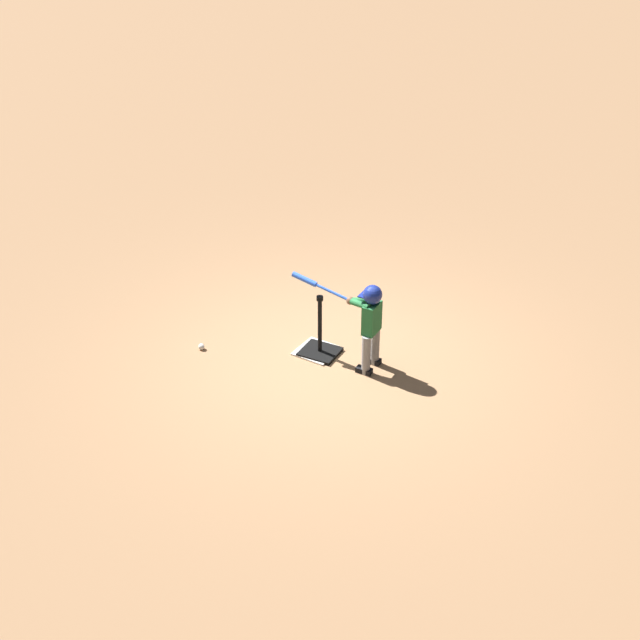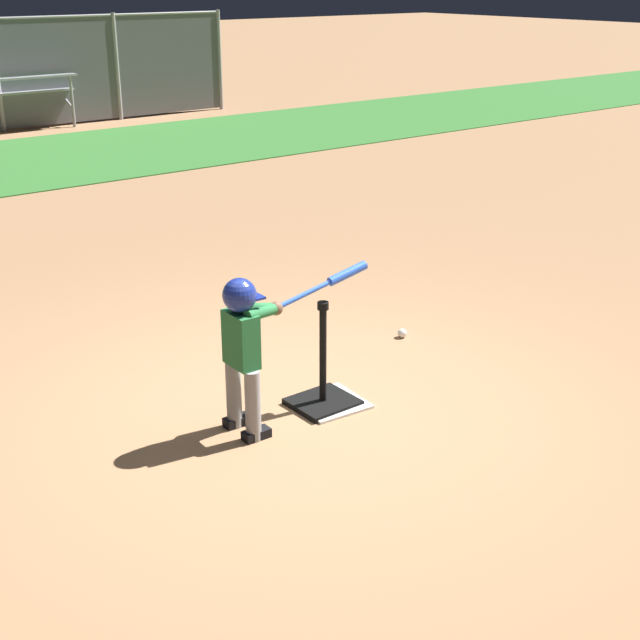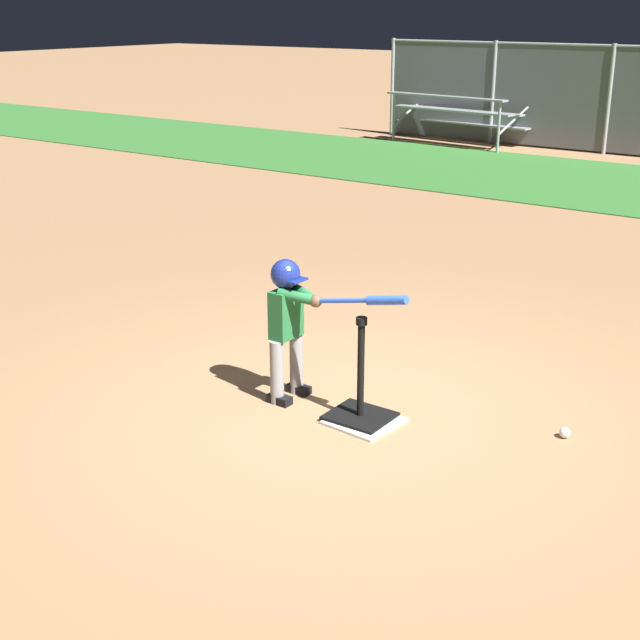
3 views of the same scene
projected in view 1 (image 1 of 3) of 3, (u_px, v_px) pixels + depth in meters
ground_plane at (327, 358)px, 10.16m from camera, size 90.00×90.00×0.00m
home_plate at (317, 351)px, 10.27m from camera, size 0.48×0.48×0.02m
batting_tee at (320, 345)px, 10.19m from camera, size 0.42×0.38×0.75m
batter_child at (368, 316)px, 9.67m from camera, size 1.10×0.33×1.05m
baseball at (201, 347)px, 10.30m from camera, size 0.07×0.07×0.07m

